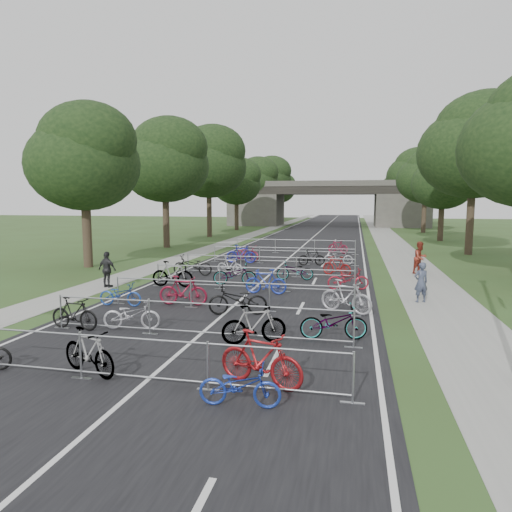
{
  "coord_description": "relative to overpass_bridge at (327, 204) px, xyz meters",
  "views": [
    {
      "loc": [
        4.57,
        -9.02,
        4.11
      ],
      "look_at": [
        -0.65,
        14.9,
        1.1
      ],
      "focal_mm": 32.0,
      "sensor_mm": 36.0,
      "label": 1
    }
  ],
  "objects": [
    {
      "name": "tree_right_5",
      "position": [
        13.11,
        10.93,
        2.41
      ],
      "size": [
        6.16,
        6.16,
        9.39
      ],
      "color": "#33261C",
      "rests_on": "ground"
    },
    {
      "name": "bike_21",
      "position": [
        -2.57,
        -44.05,
        -3.01
      ],
      "size": [
        2.07,
        1.59,
        1.05
      ],
      "primitive_type": "imported",
      "rotation": [
        0.0,
        0.0,
        1.05
      ],
      "color": "maroon",
      "rests_on": "ground"
    },
    {
      "name": "bike_5",
      "position": [
        -2.32,
        -61.03,
        -3.06
      ],
      "size": [
        1.91,
        0.98,
        0.95
      ],
      "primitive_type": "imported",
      "rotation": [
        0.0,
        0.0,
        1.77
      ],
      "color": "#B4B3BB",
      "rests_on": "ground"
    },
    {
      "name": "bike_15",
      "position": [
        4.3,
        -52.96,
        -3.04
      ],
      "size": [
        1.97,
        1.02,
        0.99
      ],
      "primitive_type": "imported",
      "rotation": [
        0.0,
        0.0,
        1.78
      ],
      "color": "maroon",
      "rests_on": "ground"
    },
    {
      "name": "bike_22",
      "position": [
        1.92,
        -45.46,
        -3.03
      ],
      "size": [
        1.73,
        0.72,
        1.01
      ],
      "primitive_type": "imported",
      "rotation": [
        0.0,
        0.0,
        1.72
      ],
      "color": "black",
      "rests_on": "ground"
    },
    {
      "name": "bike_9",
      "position": [
        -1.95,
        -57.52,
        -2.95
      ],
      "size": [
        1.97,
        0.68,
        1.17
      ],
      "primitive_type": "imported",
      "rotation": [
        0.0,
        0.0,
        1.64
      ],
      "color": "maroon",
      "rests_on": "ground"
    },
    {
      "name": "tree_left_6",
      "position": [
        -11.39,
        22.93,
        2.96
      ],
      "size": [
        6.72,
        6.72,
        10.25
      ],
      "color": "#33261C",
      "rests_on": "ground"
    },
    {
      "name": "barrier_row_3",
      "position": [
        0.0,
        -54.0,
        -2.99
      ],
      "size": [
        9.7,
        0.08,
        1.1
      ],
      "color": "#96989D",
      "rests_on": "ground"
    },
    {
      "name": "bike_11",
      "position": [
        4.3,
        -57.42,
        -2.92
      ],
      "size": [
        2.08,
        1.37,
        1.22
      ],
      "primitive_type": "imported",
      "rotation": [
        0.0,
        0.0,
        1.14
      ],
      "color": "#A4A3AB",
      "rests_on": "ground"
    },
    {
      "name": "sidewalk_left",
      "position": [
        -7.5,
        -15.0,
        -3.53
      ],
      "size": [
        2.0,
        140.0,
        0.01
      ],
      "primitive_type": "cube",
      "color": "gray",
      "rests_on": "ground"
    },
    {
      "name": "tree_left_4",
      "position": [
        -11.39,
        -1.07,
        3.77
      ],
      "size": [
        7.56,
        7.56,
        11.53
      ],
      "color": "#33261C",
      "rests_on": "ground"
    },
    {
      "name": "pedestrian_c",
      "position": [
        -6.8,
        -54.81,
        -2.68
      ],
      "size": [
        1.07,
        0.64,
        1.71
      ],
      "primitive_type": "imported",
      "rotation": [
        0.0,
        0.0,
        2.91
      ],
      "color": "#242427",
      "rests_on": "ground"
    },
    {
      "name": "bike_20",
      "position": [
        -2.71,
        -45.31,
        -2.94
      ],
      "size": [
        1.98,
        0.57,
        1.19
      ],
      "primitive_type": "imported",
      "rotation": [
        0.0,
        0.0,
        1.57
      ],
      "color": "navy",
      "rests_on": "ground"
    },
    {
      "name": "barrier_row_4",
      "position": [
        0.0,
        -50.0,
        -2.99
      ],
      "size": [
        9.7,
        0.08,
        1.1
      ],
      "color": "#96989D",
      "rests_on": "ground"
    },
    {
      "name": "bike_10",
      "position": [
        0.52,
        -58.54,
        -2.98
      ],
      "size": [
        2.22,
        1.2,
        1.11
      ],
      "primitive_type": "imported",
      "rotation": [
        0.0,
        0.0,
        4.95
      ],
      "color": "black",
      "rests_on": "ground"
    },
    {
      "name": "bike_12",
      "position": [
        -3.85,
        -54.03,
        -2.92
      ],
      "size": [
        2.05,
        0.6,
        1.23
      ],
      "primitive_type": "imported",
      "rotation": [
        0.0,
        0.0,
        1.58
      ],
      "color": "#96989D",
      "rests_on": "ground"
    },
    {
      "name": "tree_right_3",
      "position": [
        13.11,
        -13.07,
        3.39
      ],
      "size": [
        7.17,
        7.17,
        10.93
      ],
      "color": "#33261C",
      "rests_on": "ground"
    },
    {
      "name": "road",
      "position": [
        0.0,
        -15.0,
        -3.53
      ],
      "size": [
        11.0,
        140.0,
        0.01
      ],
      "primitive_type": "cube",
      "color": "black",
      "rests_on": "ground"
    },
    {
      "name": "tree_left_2",
      "position": [
        -11.39,
        -25.07,
        4.58
      ],
      "size": [
        8.4,
        8.4,
        12.81
      ],
      "color": "#33261C",
      "rests_on": "ground"
    },
    {
      "name": "bike_6",
      "position": [
        1.8,
        -61.63,
        -2.97
      ],
      "size": [
        1.94,
        1.26,
        1.14
      ],
      "primitive_type": "imported",
      "rotation": [
        0.0,
        0.0,
        1.99
      ],
      "color": "#96989D",
      "rests_on": "ground"
    },
    {
      "name": "tree_left_3",
      "position": [
        -11.39,
        -13.07,
        2.96
      ],
      "size": [
        6.72,
        6.72,
        10.25
      ],
      "color": "#33261C",
      "rests_on": "ground"
    },
    {
      "name": "bike_3",
      "position": [
        2.6,
        -64.54,
        -2.91
      ],
      "size": [
        2.15,
        1.19,
        1.24
      ],
      "primitive_type": "imported",
      "rotation": [
        0.0,
        0.0,
        1.26
      ],
      "color": "maroon",
      "rests_on": "ground"
    },
    {
      "name": "bike_8",
      "position": [
        -4.3,
        -58.15,
        -3.08
      ],
      "size": [
        1.75,
        0.65,
        0.91
      ],
      "primitive_type": "imported",
      "rotation": [
        0.0,
        0.0,
        1.6
      ],
      "color": "navy",
      "rests_on": "ground"
    },
    {
      "name": "bike_14",
      "position": [
        0.8,
        -54.72,
        -2.98
      ],
      "size": [
        1.86,
        0.58,
        1.11
      ],
      "primitive_type": "imported",
      "rotation": [
        0.0,
        0.0,
        4.68
      ],
      "color": "#1B2E98",
      "rests_on": "ground"
    },
    {
      "name": "overpass_bridge",
      "position": [
        0.0,
        0.0,
        0.0
      ],
      "size": [
        31.0,
        8.0,
        7.05
      ],
      "color": "#494741",
      "rests_on": "ground"
    },
    {
      "name": "tree_right_6",
      "position": [
        13.11,
        22.93,
        3.39
      ],
      "size": [
        7.17,
        7.17,
        10.93
      ],
      "color": "#33261C",
      "rests_on": "ground"
    },
    {
      "name": "bike_7",
      "position": [
        4.01,
        -60.73,
        -3.01
      ],
      "size": [
        2.08,
        1.06,
        1.04
      ],
      "primitive_type": "imported",
      "rotation": [
        0.0,
        0.0,
        1.77
      ],
      "color": "#96989D",
      "rests_on": "ground"
    },
    {
      "name": "pedestrian_b",
      "position": [
        8.16,
        -47.37,
        -2.63
      ],
      "size": [
        1.11,
        1.08,
        1.8
      ],
      "primitive_type": "imported",
      "rotation": [
        0.0,
        0.0,
        0.68
      ],
      "color": "maroon",
      "rests_on": "ground"
    },
    {
      "name": "bike_23",
      "position": [
        3.55,
        -44.75,
        -3.05
      ],
      "size": [
        1.85,
        0.7,
        0.96
      ],
      "primitive_type": "imported",
      "rotation": [
        0.0,
        0.0,
        1.6
      ],
      "color": "#97959C",
      "rests_on": "ground"
    },
    {
      "name": "lane_markings",
      "position": [
        0.0,
        -15.0,
        -3.53
      ],
      "size": [
        0.12,
        140.0,
        0.0
      ],
      "primitive_type": "cube",
      "color": "silver",
      "rests_on": "ground"
    },
    {
      "name": "tree_left_5",
      "position": [
        -11.39,
        10.93,
        4.58
      ],
      "size": [
        8.4,
        8.4,
        12.81
      ],
      "color": "#33261C",
      "rests_on": "ground"
    },
    {
      "name": "bike_1",
      "position": [
        -1.49,
        -64.75,
        -2.98
      ],
      "size": [
        1.91,
        1.18,
        1.11
      ],
      "primitive_type": "imported",
      "rotation": [
        0.0,
        0.0,
        1.18
      ],
      "color": "#96989D",
      "rests_on": "ground"
    },
    {
      "name": "pedestrian_a",
      "position": [
        7.21,
        -54.97,
        -2.72
      ],
      "size": [
        0.7,
        0.59,
        1.63
      ],
      "primitive_type": "imported",
      "rotation": [
        0.0,
        0.0,
        3.53
      ],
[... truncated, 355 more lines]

